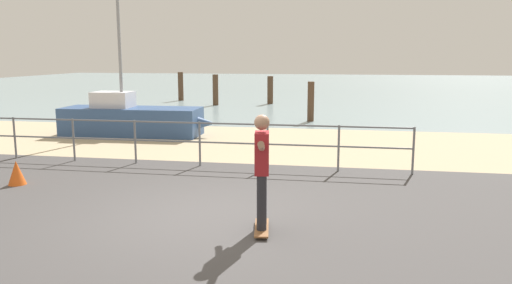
% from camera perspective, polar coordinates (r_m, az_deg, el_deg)
% --- Properties ---
extents(ground_plane, '(24.00, 10.00, 0.04)m').
position_cam_1_polar(ground_plane, '(7.32, -8.56, -10.80)').
color(ground_plane, '#474444').
rests_on(ground_plane, ground).
extents(beach_strip, '(24.00, 6.00, 0.04)m').
position_cam_1_polar(beach_strip, '(14.87, 1.40, -0.13)').
color(beach_strip, tan).
rests_on(beach_strip, ground).
extents(sea_surface, '(72.00, 50.00, 0.04)m').
position_cam_1_polar(sea_surface, '(42.61, 7.30, 6.27)').
color(sea_surface, '#849EA3').
rests_on(sea_surface, ground).
extents(railing_fence, '(12.71, 0.05, 1.05)m').
position_cam_1_polar(railing_fence, '(12.26, -13.47, 0.78)').
color(railing_fence, slate).
rests_on(railing_fence, ground).
extents(sailboat, '(4.98, 1.54, 5.30)m').
position_cam_1_polar(sailboat, '(16.63, -13.31, 2.49)').
color(sailboat, '#335184').
rests_on(sailboat, ground).
extents(skateboard, '(0.32, 0.82, 0.08)m').
position_cam_1_polar(skateboard, '(7.49, 0.65, -9.66)').
color(skateboard, brown).
rests_on(skateboard, ground).
extents(skateboarder, '(0.30, 1.44, 1.65)m').
position_cam_1_polar(skateboarder, '(7.23, 0.66, -2.54)').
color(skateboarder, '#26262B').
rests_on(skateboarder, skateboard).
extents(groyne_post_0, '(0.30, 0.30, 1.61)m').
position_cam_1_polar(groyne_post_0, '(28.88, -8.47, 6.20)').
color(groyne_post_0, '#513826').
rests_on(groyne_post_0, ground).
extents(groyne_post_1, '(0.29, 0.29, 1.58)m').
position_cam_1_polar(groyne_post_1, '(25.94, -4.58, 5.85)').
color(groyne_post_1, '#513826').
rests_on(groyne_post_1, ground).
extents(groyne_post_2, '(0.30, 0.30, 1.46)m').
position_cam_1_polar(groyne_post_2, '(26.66, 1.61, 5.85)').
color(groyne_post_2, '#513826').
rests_on(groyne_post_2, ground).
extents(groyne_post_3, '(0.26, 0.26, 1.55)m').
position_cam_1_polar(groyne_post_3, '(19.68, 6.19, 4.52)').
color(groyne_post_3, '#513826').
rests_on(groyne_post_3, ground).
extents(traffic_cone, '(0.36, 0.36, 0.50)m').
position_cam_1_polar(traffic_cone, '(11.09, -25.34, -3.19)').
color(traffic_cone, '#E55919').
rests_on(traffic_cone, ground).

